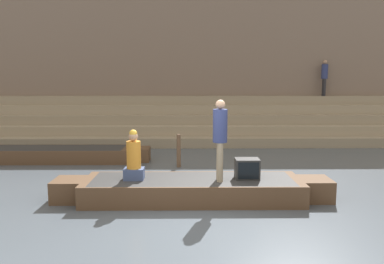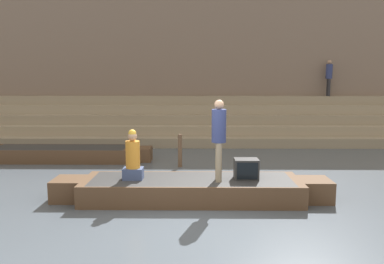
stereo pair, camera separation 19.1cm
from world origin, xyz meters
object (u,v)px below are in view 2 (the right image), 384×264
(person_standing, at_px, (219,134))
(mooring_post, at_px, (180,151))
(moored_boat_shore, at_px, (61,153))
(rowboat_main, at_px, (191,189))
(person_rowing, at_px, (133,159))
(person_on_steps, at_px, (329,75))
(tv_set, at_px, (246,169))

(person_standing, height_order, mooring_post, person_standing)
(moored_boat_shore, bearing_deg, person_standing, -44.01)
(rowboat_main, relative_size, person_rowing, 5.55)
(moored_boat_shore, bearing_deg, person_rowing, -56.55)
(moored_boat_shore, relative_size, mooring_post, 5.91)
(mooring_post, xyz_separation_m, person_on_steps, (6.62, 6.00, 2.39))
(tv_set, relative_size, moored_boat_shore, 0.09)
(moored_boat_shore, relative_size, person_on_steps, 3.71)
(person_standing, height_order, person_on_steps, person_on_steps)
(tv_set, bearing_deg, person_standing, -158.81)
(rowboat_main, distance_m, mooring_post, 3.26)
(rowboat_main, xyz_separation_m, moored_boat_shore, (-4.45, 4.12, -0.02))
(person_standing, bearing_deg, moored_boat_shore, 154.33)
(person_rowing, relative_size, person_on_steps, 0.68)
(mooring_post, height_order, person_on_steps, person_on_steps)
(person_standing, relative_size, moored_boat_shore, 0.29)
(person_standing, height_order, moored_boat_shore, person_standing)
(person_rowing, bearing_deg, person_standing, 2.53)
(rowboat_main, distance_m, person_standing, 1.42)
(person_standing, xyz_separation_m, moored_boat_shore, (-5.05, 4.28, -1.29))
(rowboat_main, relative_size, tv_set, 11.64)
(rowboat_main, height_order, moored_boat_shore, rowboat_main)
(person_rowing, relative_size, tv_set, 2.10)
(rowboat_main, bearing_deg, mooring_post, 99.00)
(person_rowing, bearing_deg, person_on_steps, 57.62)
(rowboat_main, relative_size, person_on_steps, 3.80)
(mooring_post, distance_m, person_on_steps, 9.24)
(person_rowing, height_order, mooring_post, person_rowing)
(person_on_steps, bearing_deg, person_rowing, -67.07)
(mooring_post, bearing_deg, person_rowing, -105.85)
(tv_set, bearing_deg, person_on_steps, 67.72)
(person_standing, relative_size, tv_set, 3.34)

